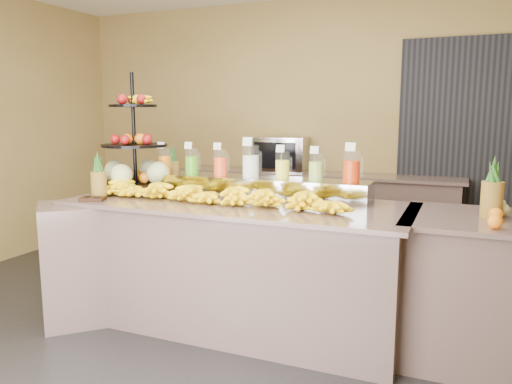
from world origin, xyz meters
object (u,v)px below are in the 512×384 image
Objects in this scene: pitcher_tray at (251,186)px; banana_heap at (213,192)px; condiment_caddy at (93,199)px; fruit_stand at (140,162)px; oven_warmer at (281,154)px.

banana_heap is at bearing -112.86° from pitcher_tray.
banana_heap reaches higher than condiment_caddy.
fruit_stand reaches higher than pitcher_tray.
condiment_caddy is 2.41m from oven_warmer.
fruit_stand is at bearing -113.93° from oven_warmer.
banana_heap is at bearing -89.81° from oven_warmer.
pitcher_tray is at bearing -83.69° from oven_warmer.
banana_heap is (-0.15, -0.35, -0.00)m from pitcher_tray.
oven_warmer reaches higher than condiment_caddy.
fruit_stand is at bearing -173.00° from pitcher_tray.
condiment_caddy is (-0.04, -0.53, -0.23)m from fruit_stand.
banana_heap reaches higher than pitcher_tray.
banana_heap is 12.06× the size of condiment_caddy.
condiment_caddy is at bearing -146.62° from pitcher_tray.
pitcher_tray is at bearing 67.14° from banana_heap.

